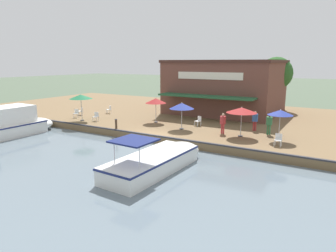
# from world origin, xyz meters

# --- Properties ---
(ground_plane) EXTENTS (220.00, 220.00, 0.00)m
(ground_plane) POSITION_xyz_m (0.00, 0.00, 0.00)
(ground_plane) COLOR #4C5B47
(quay_deck) EXTENTS (22.00, 56.00, 0.60)m
(quay_deck) POSITION_xyz_m (-11.00, 0.00, 0.30)
(quay_deck) COLOR brown
(quay_deck) RESTS_ON ground
(quay_edge_fender) EXTENTS (0.20, 50.40, 0.10)m
(quay_edge_fender) POSITION_xyz_m (-0.10, 0.00, 0.65)
(quay_edge_fender) COLOR #2D2D33
(quay_edge_fender) RESTS_ON quay_deck
(waterfront_restaurant) EXTENTS (11.67, 11.51, 5.76)m
(waterfront_restaurant) POSITION_xyz_m (-13.92, 0.89, 3.48)
(waterfront_restaurant) COLOR brown
(waterfront_restaurant) RESTS_ON quay_deck
(patio_umbrella_mid_patio_right) EXTENTS (2.17, 2.17, 2.57)m
(patio_umbrella_mid_patio_right) POSITION_xyz_m (-1.76, -9.11, 2.91)
(patio_umbrella_mid_patio_right) COLOR #B7B7B7
(patio_umbrella_mid_patio_right) RESTS_ON quay_deck
(patio_umbrella_by_entrance) EXTENTS (1.75, 1.75, 2.25)m
(patio_umbrella_by_entrance) POSITION_xyz_m (-3.63, 8.70, 2.62)
(patio_umbrella_by_entrance) COLOR #B7B7B7
(patio_umbrella_by_entrance) RESTS_ON quay_deck
(patio_umbrella_near_quay_edge) EXTENTS (2.26, 2.26, 2.26)m
(patio_umbrella_near_quay_edge) POSITION_xyz_m (-3.39, 5.98, 2.62)
(patio_umbrella_near_quay_edge) COLOR #B7B7B7
(patio_umbrella_near_quay_edge) RESTS_ON quay_deck
(patio_umbrella_mid_patio_left) EXTENTS (2.04, 2.04, 2.26)m
(patio_umbrella_mid_patio_left) POSITION_xyz_m (-3.35, 0.93, 2.57)
(patio_umbrella_mid_patio_left) COLOR #B7B7B7
(patio_umbrella_mid_patio_left) RESTS_ON quay_deck
(patio_umbrella_far_corner) EXTENTS (1.94, 1.94, 2.30)m
(patio_umbrella_far_corner) POSITION_xyz_m (-4.69, -2.51, 2.63)
(patio_umbrella_far_corner) COLOR #B7B7B7
(patio_umbrella_far_corner) RESTS_ON quay_deck
(cafe_chair_under_first_umbrella) EXTENTS (0.58, 0.58, 0.85)m
(cafe_chair_under_first_umbrella) POSITION_xyz_m (-5.30, 1.57, 1.08)
(cafe_chair_under_first_umbrella) COLOR white
(cafe_chair_under_first_umbrella) RESTS_ON quay_deck
(cafe_chair_facing_river) EXTENTS (0.52, 0.52, 0.85)m
(cafe_chair_facing_river) POSITION_xyz_m (-2.28, -7.78, 1.08)
(cafe_chair_facing_river) COLOR white
(cafe_chair_facing_river) RESTS_ON quay_deck
(cafe_chair_mid_patio) EXTENTS (0.59, 0.59, 0.85)m
(cafe_chair_mid_patio) POSITION_xyz_m (-6.33, -9.71, 1.08)
(cafe_chair_mid_patio) COLOR white
(cafe_chair_mid_patio) RESTS_ON quay_deck
(cafe_chair_beside_entrance) EXTENTS (0.45, 0.45, 0.85)m
(cafe_chair_beside_entrance) POSITION_xyz_m (-2.01, 8.98, 1.08)
(cafe_chair_beside_entrance) COLOR white
(cafe_chair_beside_entrance) RESTS_ON quay_deck
(cafe_chair_far_corner_seat) EXTENTS (0.59, 0.59, 0.85)m
(cafe_chair_far_corner_seat) POSITION_xyz_m (-3.94, -11.57, 1.08)
(cafe_chair_far_corner_seat) COLOR white
(cafe_chair_far_corner_seat) RESTS_ON quay_deck
(cafe_chair_back_row_seat) EXTENTS (0.58, 0.58, 0.85)m
(cafe_chair_back_row_seat) POSITION_xyz_m (-2.67, -10.88, 1.08)
(cafe_chair_back_row_seat) COLOR white
(cafe_chair_back_row_seat) RESTS_ON quay_deck
(person_at_quay_edge) EXTENTS (0.46, 0.46, 1.62)m
(person_at_quay_edge) POSITION_xyz_m (-3.53, 4.49, 1.61)
(person_at_quay_edge) COLOR #B23338
(person_at_quay_edge) RESTS_ON quay_deck
(person_mid_patio) EXTENTS (0.46, 0.46, 1.62)m
(person_mid_patio) POSITION_xyz_m (-5.89, 6.37, 1.61)
(person_mid_patio) COLOR #B23338
(person_mid_patio) RESTS_ON quay_deck
(person_near_entrance) EXTENTS (0.46, 0.46, 1.61)m
(person_near_entrance) POSITION_xyz_m (-5.05, 7.68, 1.60)
(person_near_entrance) COLOR #337547
(person_near_entrance) RESTS_ON quay_deck
(motorboat_second_along) EXTENTS (7.71, 2.69, 2.18)m
(motorboat_second_along) POSITION_xyz_m (4.45, 3.63, 0.61)
(motorboat_second_along) COLOR white
(motorboat_second_along) RESTS_ON river_water
(motorboat_fourth_along) EXTENTS (9.16, 3.28, 2.45)m
(motorboat_fourth_along) POSITION_xyz_m (4.44, -11.53, 0.96)
(motorboat_fourth_along) COLOR white
(motorboat_fourth_along) RESTS_ON river_water
(mooring_post) EXTENTS (0.22, 0.22, 0.90)m
(mooring_post) POSITION_xyz_m (-0.35, -3.65, 1.06)
(mooring_post) COLOR #473323
(mooring_post) RESTS_ON quay_deck
(tree_upstream_bank) EXTENTS (3.97, 3.78, 6.15)m
(tree_upstream_bank) POSITION_xyz_m (-18.01, 5.20, 4.74)
(tree_upstream_bank) COLOR brown
(tree_upstream_bank) RESTS_ON quay_deck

